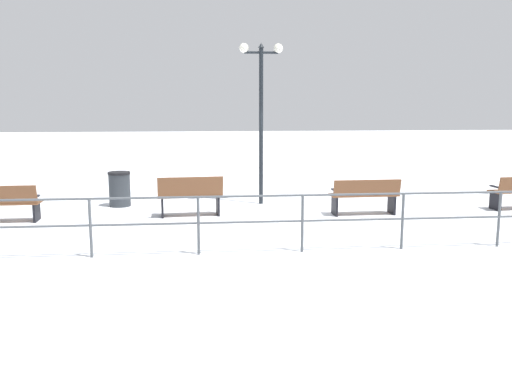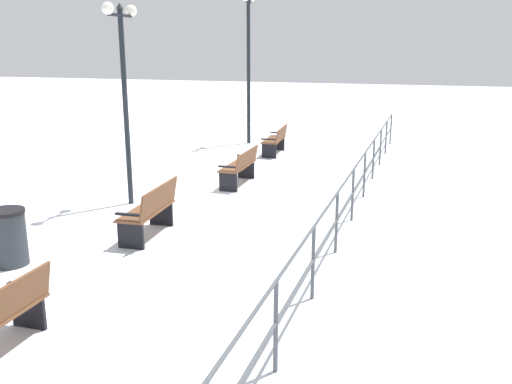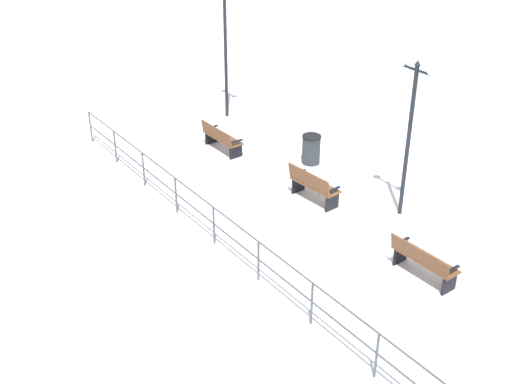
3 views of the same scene
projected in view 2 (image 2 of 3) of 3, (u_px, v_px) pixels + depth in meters
The scene contains 8 objects.
ground_plane at pixel (200, 206), 11.86m from camera, with size 80.00×80.00×0.00m, color white.
bench_nearest at pixel (276, 140), 17.43m from camera, with size 0.66×1.60×0.86m.
bench_second at pixel (240, 166), 13.57m from camera, with size 0.58×1.62×0.87m.
bench_third at pixel (150, 210), 9.87m from camera, with size 0.68×1.54×0.96m.
lamppost_near at pixel (248, 50), 18.73m from camera, with size 0.23×0.85×4.94m.
lamppost_middle at pixel (123, 69), 11.37m from camera, with size 0.24×1.11×4.13m.
waterfront_railing at pixel (353, 186), 10.74m from camera, with size 0.05×18.33×1.04m.
trash_bin at pixel (8, 237), 8.61m from camera, with size 0.57×0.57×0.89m.
Camera 2 is at (-4.59, 10.49, 3.31)m, focal length 39.23 mm.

